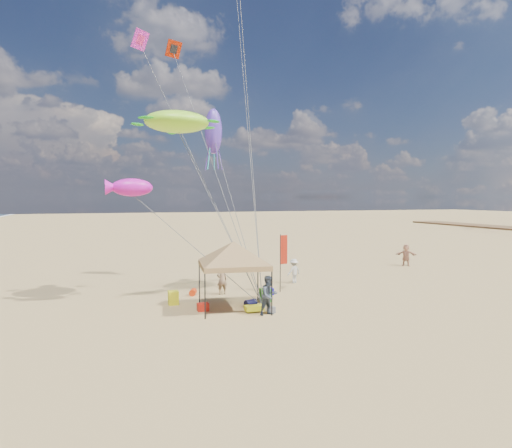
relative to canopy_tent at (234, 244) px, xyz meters
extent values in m
plane|color=tan|center=(1.95, -0.66, -3.20)|extent=(280.00, 280.00, 0.00)
cylinder|color=black|center=(-1.34, 1.72, -2.17)|extent=(0.06, 0.06, 2.05)
cylinder|color=black|center=(1.72, 1.34, -2.17)|extent=(0.06, 0.06, 2.05)
cylinder|color=black|center=(-1.72, -1.34, -2.17)|extent=(0.06, 0.06, 2.05)
cylinder|color=black|center=(1.34, -1.72, -2.17)|extent=(0.06, 0.06, 2.05)
cube|color=olive|center=(0.00, 0.00, -1.02)|extent=(3.54, 3.54, 0.25)
pyramid|color=olive|center=(0.00, 0.00, 0.13)|extent=(6.18, 6.18, 1.03)
cylinder|color=black|center=(3.63, 2.94, -1.52)|extent=(0.04, 0.04, 3.35)
cube|color=#A91E0D|center=(3.87, 3.00, -0.75)|extent=(0.48, 0.13, 1.67)
cube|color=red|center=(-1.51, 0.11, -3.01)|extent=(0.54, 0.38, 0.38)
cube|color=#2016B5|center=(2.72, 2.43, -3.01)|extent=(0.54, 0.38, 0.38)
cylinder|color=#0C0E38|center=(0.93, 0.20, -3.02)|extent=(0.69, 0.54, 0.36)
cylinder|color=red|center=(-1.31, 3.66, -3.02)|extent=(0.54, 0.69, 0.36)
cube|color=#258818|center=(1.99, 0.96, -2.85)|extent=(0.50, 0.50, 0.70)
cube|color=yellow|center=(-2.66, 1.86, -2.85)|extent=(0.50, 0.50, 0.70)
cube|color=slate|center=(1.50, -1.24, -3.06)|extent=(0.34, 0.30, 0.28)
cube|color=#F2F81B|center=(0.76, -0.89, -3.00)|extent=(0.90, 0.50, 0.24)
imported|color=#A07D5B|center=(0.29, 3.39, -2.36)|extent=(0.65, 0.47, 1.67)
imported|color=#3E4854|center=(1.24, -1.59, -2.28)|extent=(1.04, 0.91, 1.84)
imported|color=beige|center=(5.45, 5.16, -2.42)|extent=(1.13, 0.87, 1.55)
imported|color=tan|center=(16.77, 8.84, -2.32)|extent=(1.62, 1.36, 1.75)
ellipsoid|color=#9BF728|center=(-2.28, 2.57, 6.14)|extent=(3.67, 3.10, 1.11)
ellipsoid|color=#D815BA|center=(-4.56, 2.51, 2.76)|extent=(2.25, 1.59, 0.90)
ellipsoid|color=#5A37B9|center=(1.02, 8.32, 6.60)|extent=(1.28, 1.28, 2.97)
cube|color=#BB1E03|center=(-1.04, 11.54, 12.68)|extent=(1.27, 0.99, 1.06)
cube|color=#E527C7|center=(-3.50, 9.38, 12.35)|extent=(1.26, 1.24, 1.12)
camera|label=1|loc=(-5.96, -20.89, 2.28)|focal=31.55mm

